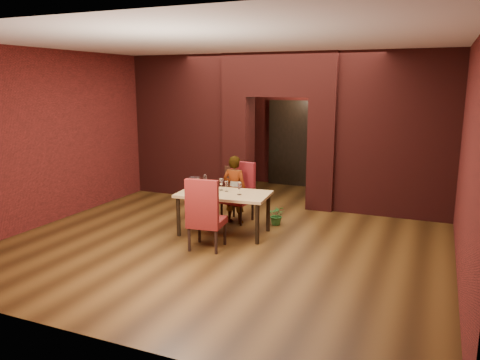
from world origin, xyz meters
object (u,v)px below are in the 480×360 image
(person_seated, at_px, (235,189))
(potted_plant, at_px, (277,215))
(wine_glass_a, at_px, (221,184))
(wine_bucket, at_px, (195,184))
(chair_far, at_px, (237,193))
(water_bottle, at_px, (205,182))
(dining_table, at_px, (224,213))
(wine_glass_c, at_px, (239,189))
(wine_glass_b, at_px, (226,186))
(chair_near, at_px, (207,213))

(person_seated, distance_m, potted_plant, 0.92)
(person_seated, relative_size, wine_glass_a, 6.11)
(wine_bucket, bearing_deg, chair_far, 61.74)
(water_bottle, bearing_deg, dining_table, -10.46)
(person_seated, height_order, wine_bucket, person_seated)
(water_bottle, relative_size, potted_plant, 0.77)
(person_seated, height_order, wine_glass_a, person_seated)
(wine_bucket, bearing_deg, wine_glass_c, 2.77)
(wine_glass_c, height_order, water_bottle, water_bottle)
(wine_bucket, bearing_deg, wine_glass_b, 18.56)
(wine_glass_a, height_order, wine_bucket, wine_bucket)
(chair_near, distance_m, potted_plant, 1.78)
(chair_far, height_order, water_bottle, chair_far)
(person_seated, distance_m, wine_glass_a, 0.55)
(wine_glass_b, bearing_deg, wine_glass_a, 158.92)
(chair_far, height_order, potted_plant, chair_far)
(dining_table, xyz_separation_m, wine_glass_a, (-0.13, 0.16, 0.47))
(wine_glass_a, bearing_deg, chair_near, -78.27)
(wine_glass_a, xyz_separation_m, wine_bucket, (-0.41, -0.23, 0.02))
(wine_glass_a, relative_size, wine_glass_c, 0.99)
(wine_bucket, bearing_deg, potted_plant, 36.70)
(wine_bucket, bearing_deg, water_bottle, 45.18)
(wine_bucket, relative_size, potted_plant, 0.65)
(wine_glass_b, relative_size, wine_bucket, 0.74)
(wine_glass_b, distance_m, water_bottle, 0.40)
(dining_table, distance_m, potted_plant, 1.11)
(chair_near, bearing_deg, person_seated, -90.77)
(dining_table, bearing_deg, wine_glass_c, -10.04)
(chair_far, xyz_separation_m, wine_glass_c, (0.39, -0.80, 0.28))
(chair_far, distance_m, wine_glass_b, 0.71)
(wine_glass_a, height_order, wine_glass_c, wine_glass_c)
(dining_table, bearing_deg, wine_bucket, -178.72)
(wine_glass_b, relative_size, wine_glass_c, 0.86)
(wine_glass_b, xyz_separation_m, potted_plant, (0.69, 0.73, -0.63))
(person_seated, bearing_deg, dining_table, 98.93)
(wine_glass_c, xyz_separation_m, wine_bucket, (-0.84, -0.04, 0.02))
(chair_far, height_order, wine_glass_b, chair_far)
(wine_glass_a, distance_m, water_bottle, 0.29)
(wine_glass_a, bearing_deg, wine_glass_c, -23.37)
(dining_table, bearing_deg, water_bottle, 163.98)
(person_seated, height_order, wine_glass_c, person_seated)
(dining_table, xyz_separation_m, person_seated, (-0.09, 0.67, 0.27))
(dining_table, distance_m, chair_far, 0.80)
(wine_glass_a, bearing_deg, chair_far, 86.16)
(chair_near, bearing_deg, dining_table, -92.05)
(wine_glass_c, bearing_deg, wine_bucket, -177.23)
(dining_table, distance_m, water_bottle, 0.65)
(wine_bucket, distance_m, water_bottle, 0.20)
(chair_far, bearing_deg, wine_glass_c, -55.19)
(person_seated, distance_m, wine_bucket, 0.88)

